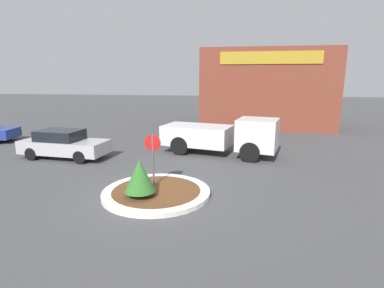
% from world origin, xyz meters
% --- Properties ---
extents(ground_plane, '(120.00, 120.00, 0.00)m').
position_xyz_m(ground_plane, '(0.00, 0.00, 0.00)').
color(ground_plane, '#474749').
extents(traffic_island, '(3.83, 3.83, 0.16)m').
position_xyz_m(traffic_island, '(0.00, 0.00, 0.08)').
color(traffic_island, silver).
rests_on(traffic_island, ground_plane).
extents(stop_sign, '(0.60, 0.07, 2.08)m').
position_xyz_m(stop_sign, '(-0.25, 0.53, 1.41)').
color(stop_sign, '#4C4C51').
rests_on(stop_sign, ground_plane).
extents(island_shrub, '(1.04, 1.04, 1.27)m').
position_xyz_m(island_shrub, '(-0.39, -0.61, 0.89)').
color(island_shrub, brown).
rests_on(island_shrub, traffic_island).
extents(utility_truck, '(6.39, 3.32, 2.03)m').
position_xyz_m(utility_truck, '(1.96, 6.06, 1.06)').
color(utility_truck, silver).
rests_on(utility_truck, ground_plane).
extents(storefront_building, '(10.45, 6.07, 6.31)m').
position_xyz_m(storefront_building, '(4.96, 16.46, 3.16)').
color(storefront_building, brown).
rests_on(storefront_building, ground_plane).
extents(parked_sedan_silver, '(4.57, 2.11, 1.46)m').
position_xyz_m(parked_sedan_silver, '(-6.07, 4.14, 0.73)').
color(parked_sedan_silver, '#B7B7BC').
rests_on(parked_sedan_silver, ground_plane).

